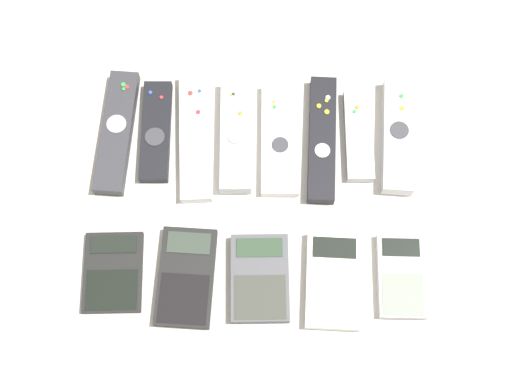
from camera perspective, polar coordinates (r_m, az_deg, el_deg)
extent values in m
plane|color=beige|center=(1.09, -0.04, -1.92)|extent=(3.00, 3.00, 0.00)
cube|color=#333338|center=(1.15, -11.06, 4.73)|extent=(0.06, 0.21, 0.02)
cylinder|color=#99999E|center=(1.14, -11.11, 5.37)|extent=(0.03, 0.03, 0.00)
cylinder|color=green|center=(1.17, -10.53, 8.10)|extent=(0.01, 0.01, 0.00)
cylinder|color=red|center=(1.17, -10.27, 8.27)|extent=(0.01, 0.01, 0.00)
cylinder|color=green|center=(1.17, -10.56, 8.44)|extent=(0.01, 0.01, 0.00)
cube|color=black|center=(1.14, -8.00, 4.83)|extent=(0.05, 0.17, 0.02)
cylinder|color=#38383D|center=(1.13, -8.10, 4.40)|extent=(0.03, 0.03, 0.00)
cylinder|color=blue|center=(1.16, -8.44, 7.88)|extent=(0.01, 0.01, 0.00)
cylinder|color=red|center=(1.16, -7.57, 7.51)|extent=(0.01, 0.01, 0.00)
cube|color=white|center=(1.13, -4.90, 4.41)|extent=(0.06, 0.22, 0.02)
cylinder|color=silver|center=(1.13, -4.95, 5.10)|extent=(0.03, 0.03, 0.00)
cylinder|color=red|center=(1.14, -4.65, 6.39)|extent=(0.01, 0.01, 0.00)
cylinder|color=red|center=(1.16, -5.28, 7.89)|extent=(0.01, 0.01, 0.00)
cylinder|color=blue|center=(1.16, -4.54, 8.07)|extent=(0.01, 0.01, 0.00)
cube|color=#B7B7BC|center=(1.13, -1.63, 4.51)|extent=(0.05, 0.19, 0.02)
cylinder|color=#99999E|center=(1.11, -1.65, 4.49)|extent=(0.03, 0.03, 0.00)
cylinder|color=blue|center=(1.14, -1.81, 7.85)|extent=(0.01, 0.01, 0.00)
cylinder|color=orange|center=(1.13, -1.27, 6.33)|extent=(0.01, 0.01, 0.00)
cylinder|color=silver|center=(1.14, -1.60, 7.17)|extent=(0.01, 0.01, 0.00)
cylinder|color=yellow|center=(1.14, -1.94, 7.79)|extent=(0.01, 0.01, 0.00)
cube|color=white|center=(1.13, 1.93, 4.24)|extent=(0.06, 0.19, 0.02)
cylinder|color=#38383D|center=(1.11, 1.94, 3.80)|extent=(0.03, 0.03, 0.00)
cylinder|color=green|center=(1.14, 1.48, 6.82)|extent=(0.01, 0.01, 0.00)
cylinder|color=yellow|center=(1.15, 1.44, 7.22)|extent=(0.01, 0.01, 0.00)
cylinder|color=silver|center=(1.14, 1.93, 7.10)|extent=(0.01, 0.01, 0.00)
cube|color=black|center=(1.13, 5.30, 4.23)|extent=(0.05, 0.21, 0.02)
cylinder|color=silver|center=(1.11, 5.33, 3.33)|extent=(0.02, 0.02, 0.00)
cylinder|color=silver|center=(1.15, 5.78, 7.53)|extent=(0.01, 0.01, 0.00)
cylinder|color=yellow|center=(1.15, 5.66, 7.30)|extent=(0.01, 0.01, 0.00)
cylinder|color=yellow|center=(1.14, 5.05, 6.87)|extent=(0.01, 0.01, 0.00)
cylinder|color=yellow|center=(1.14, 5.69, 6.40)|extent=(0.01, 0.01, 0.00)
cube|color=#B7B7BC|center=(1.14, 8.21, 4.48)|extent=(0.05, 0.15, 0.02)
cylinder|color=orange|center=(1.15, 8.11, 6.75)|extent=(0.01, 0.01, 0.00)
cylinder|color=green|center=(1.15, 7.88, 6.40)|extent=(0.01, 0.01, 0.00)
cube|color=silver|center=(1.15, 11.28, 4.43)|extent=(0.06, 0.19, 0.03)
cylinder|color=#38383D|center=(1.14, 11.40, 4.88)|extent=(0.03, 0.03, 0.00)
cylinder|color=yellow|center=(1.15, 11.60, 6.59)|extent=(0.01, 0.01, 0.00)
cylinder|color=green|center=(1.16, 11.57, 7.53)|extent=(0.01, 0.01, 0.00)
cube|color=black|center=(1.08, -11.36, -6.31)|extent=(0.09, 0.12, 0.01)
cube|color=black|center=(1.09, -11.32, -4.14)|extent=(0.07, 0.03, 0.00)
cube|color=black|center=(1.07, -11.49, -7.68)|extent=(0.08, 0.06, 0.00)
cube|color=black|center=(1.06, -5.61, -6.80)|extent=(0.09, 0.15, 0.02)
cube|color=#333D33|center=(1.07, -5.39, -4.07)|extent=(0.07, 0.04, 0.00)
cube|color=black|center=(1.05, -5.83, -8.50)|extent=(0.07, 0.08, 0.00)
cube|color=#4C4C51|center=(1.06, 0.31, -6.92)|extent=(0.09, 0.13, 0.02)
cube|color=#2D422D|center=(1.06, 0.28, -4.47)|extent=(0.07, 0.03, 0.00)
cube|color=#3A3C34|center=(1.04, 0.33, -8.41)|extent=(0.08, 0.07, 0.00)
cube|color=silver|center=(1.06, 6.21, -7.09)|extent=(0.08, 0.14, 0.02)
cube|color=black|center=(1.07, 6.31, -4.45)|extent=(0.07, 0.03, 0.00)
cube|color=#99A9AE|center=(1.05, 6.24, -8.73)|extent=(0.07, 0.07, 0.00)
cube|color=#B2B2B7|center=(1.08, 11.54, -6.64)|extent=(0.07, 0.12, 0.02)
cube|color=black|center=(1.08, 11.53, -4.36)|extent=(0.06, 0.03, 0.00)
cube|color=gray|center=(1.07, 11.69, -8.04)|extent=(0.06, 0.06, 0.00)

